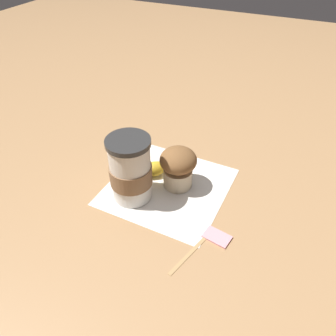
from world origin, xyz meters
TOP-DOWN VIEW (x-y plane):
  - ground_plane at (0.00, 0.00)m, footprint 3.00×3.00m
  - paper_napkin at (0.00, 0.00)m, footprint 0.26×0.26m
  - coffee_cup at (-0.06, 0.06)m, footprint 0.09×0.09m
  - muffin at (0.01, -0.02)m, footprint 0.08×0.08m
  - banana at (0.02, 0.04)m, footprint 0.13×0.10m
  - sugar_packet at (-0.09, -0.14)m, footprint 0.04×0.05m
  - wooden_stirrer at (-0.15, -0.11)m, footprint 0.11×0.04m

SIDE VIEW (x-z plane):
  - ground_plane at x=0.00m, z-range 0.00..0.00m
  - paper_napkin at x=0.00m, z-range 0.00..0.00m
  - wooden_stirrer at x=-0.15m, z-range 0.00..0.00m
  - sugar_packet at x=-0.09m, z-range 0.00..0.01m
  - banana at x=0.02m, z-range 0.00..0.04m
  - muffin at x=0.01m, z-range 0.01..0.10m
  - coffee_cup at x=-0.06m, z-range 0.00..0.14m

